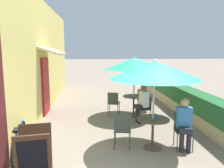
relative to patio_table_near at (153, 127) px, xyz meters
name	(u,v)px	position (x,y,z in m)	size (l,w,h in m)	color
cafe_facade_wall	(43,58)	(-3.37, 3.68, 1.55)	(0.98, 10.60, 4.20)	#E0CC6B
planter_hedge	(175,95)	(1.92, 3.71, 0.00)	(0.60, 9.60, 1.01)	tan
patio_table_near	(153,127)	(0.00, 0.00, 0.00)	(0.78, 0.78, 0.74)	brown
patio_umbrella_near	(154,70)	(0.00, 0.00, 1.37)	(2.12, 2.12, 2.16)	#B7B7BC
cafe_chair_near_left	(183,127)	(0.73, -0.03, -0.02)	(0.45, 0.45, 0.87)	#384238
seated_patron_near_left	(184,122)	(0.72, -0.14, 0.15)	(0.37, 0.44, 1.25)	#23232D
cafe_chair_near_right	(122,128)	(-0.73, 0.03, -0.02)	(0.45, 0.45, 0.87)	#384238
coffee_cup_near	(156,116)	(0.08, 0.07, 0.25)	(0.07, 0.07, 0.09)	teal
patio_table_mid	(134,101)	(0.01, 2.66, 0.00)	(0.78, 0.78, 0.74)	brown
patio_umbrella_mid	(134,63)	(0.01, 2.66, 1.37)	(2.12, 2.12, 2.16)	#B7B7BC
cafe_chair_mid_left	(143,98)	(0.47, 3.24, -0.02)	(0.57, 0.57, 0.87)	#384238
cafe_chair_mid_right	(113,102)	(-0.71, 2.78, -0.02)	(0.49, 0.49, 0.87)	#384238
cafe_chair_mid_back	(145,107)	(0.28, 1.98, -0.02)	(0.49, 0.49, 0.87)	#384238
seated_patron_mid_back	(142,102)	(0.17, 1.95, 0.15)	(0.47, 0.41, 1.25)	#23232D
bicycle_leaning	(19,143)	(-3.03, -0.31, -0.18)	(0.34, 1.70, 0.79)	black
menu_board	(34,155)	(-2.49, -1.11, -0.06)	(0.69, 0.72, 0.97)	#422819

